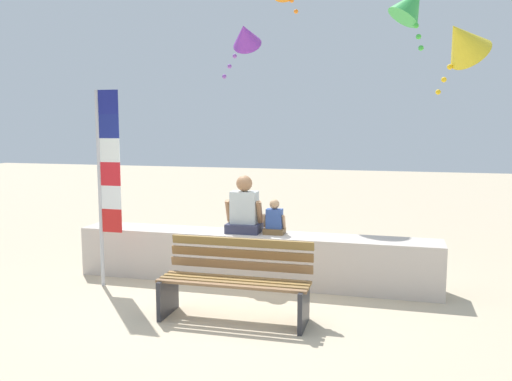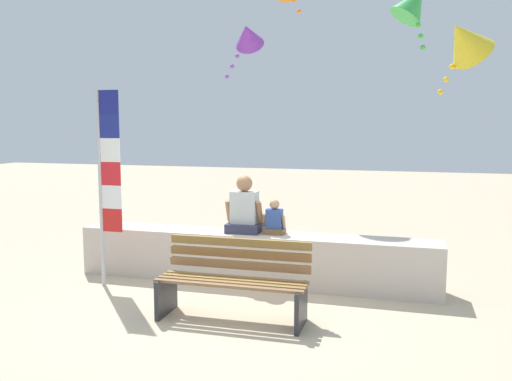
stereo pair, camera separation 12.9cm
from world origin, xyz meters
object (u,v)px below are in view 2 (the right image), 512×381
(kite_yellow, at_px, (464,40))
(park_bench, at_px, (233,282))
(flag_banner, at_px, (106,174))
(kite_purple, at_px, (248,36))
(person_child, at_px, (274,220))
(kite_green, at_px, (414,4))
(person_adult, at_px, (244,210))

(kite_yellow, bearing_deg, park_bench, -132.47)
(park_bench, xyz_separation_m, flag_banner, (-2.03, 0.72, 1.12))
(park_bench, xyz_separation_m, kite_purple, (-0.99, 3.85, 3.36))
(kite_purple, bearing_deg, kite_yellow, -15.95)
(flag_banner, distance_m, kite_purple, 3.99)
(person_child, distance_m, kite_purple, 3.93)
(kite_green, bearing_deg, kite_yellow, -29.31)
(person_adult, relative_size, flag_banner, 0.30)
(person_child, distance_m, kite_green, 4.03)
(kite_green, bearing_deg, flag_banner, -147.24)
(flag_banner, bearing_deg, kite_green, 32.76)
(park_bench, bearing_deg, person_child, 85.25)
(park_bench, height_order, kite_purple, kite_purple)
(kite_green, bearing_deg, kite_purple, 167.77)
(flag_banner, height_order, kite_green, kite_green)
(person_adult, distance_m, person_child, 0.45)
(park_bench, relative_size, person_child, 3.57)
(person_adult, bearing_deg, person_child, 0.05)
(flag_banner, height_order, kite_yellow, kite_yellow)
(person_adult, distance_m, kite_purple, 3.74)
(park_bench, relative_size, kite_green, 1.55)
(person_adult, xyz_separation_m, kite_purple, (-0.67, 2.41, 2.78))
(park_bench, distance_m, kite_green, 5.20)
(kite_yellow, bearing_deg, person_adult, -154.46)
(park_bench, xyz_separation_m, kite_green, (1.87, 3.23, 3.62))
(person_adult, xyz_separation_m, person_child, (0.43, 0.00, -0.12))
(person_child, xyz_separation_m, flag_banner, (-2.15, -0.73, 0.65))
(park_bench, xyz_separation_m, person_child, (0.12, 1.44, 0.46))
(park_bench, bearing_deg, kite_purple, 104.38)
(flag_banner, xyz_separation_m, kite_green, (3.90, 2.51, 2.50))
(kite_yellow, bearing_deg, kite_purple, 164.05)
(park_bench, bearing_deg, person_adult, 102.22)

